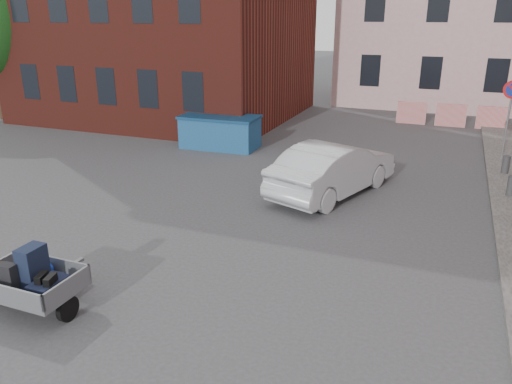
% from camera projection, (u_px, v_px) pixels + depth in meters
% --- Properties ---
extents(ground, '(120.00, 120.00, 0.00)m').
position_uv_depth(ground, '(224.00, 248.00, 10.84)').
color(ground, '#38383A').
rests_on(ground, ground).
extents(far_building, '(6.00, 6.00, 8.00)m').
position_uv_depth(far_building, '(100.00, 25.00, 35.69)').
color(far_building, maroon).
rests_on(far_building, ground).
extents(no_parking_sign, '(0.60, 0.09, 2.65)m').
position_uv_depth(no_parking_sign, '(511.00, 104.00, 16.37)').
color(no_parking_sign, gray).
rests_on(no_parking_sign, sidewalk).
extents(barriers, '(4.70, 0.18, 1.00)m').
position_uv_depth(barriers, '(451.00, 115.00, 22.33)').
color(barriers, red).
rests_on(barriers, ground).
extents(trailer, '(1.60, 1.80, 1.20)m').
position_uv_depth(trailer, '(30.00, 280.00, 8.34)').
color(trailer, black).
rests_on(trailer, ground).
extents(dumpster, '(2.95, 1.60, 1.22)m').
position_uv_depth(dumpster, '(220.00, 132.00, 18.75)').
color(dumpster, '#1C5388').
rests_on(dumpster, ground).
extents(silver_car, '(2.94, 4.73, 1.47)m').
position_uv_depth(silver_car, '(333.00, 169.00, 13.87)').
color(silver_car, '#B6BABF').
rests_on(silver_car, ground).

